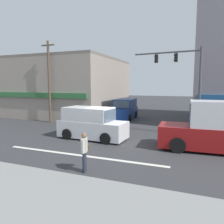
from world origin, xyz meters
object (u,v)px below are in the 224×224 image
van_crossing_rightbound (125,109)px  pedestrian_foreground_with_bag (85,150)px  van_approaching_near (91,124)px  box_truck_parked_curbside (216,129)px  utility_pole_near_left (49,81)px  traffic_light_mast (186,77)px

van_crossing_rightbound → pedestrian_foreground_with_bag: size_ratio=2.80×
van_approaching_near → box_truck_parked_curbside: bearing=-0.8°
utility_pole_near_left → traffic_light_mast: 12.37m
utility_pole_near_left → van_approaching_near: (6.60, -4.32, -2.98)m
box_truck_parked_curbside → pedestrian_foreground_with_bag: 7.37m
utility_pole_near_left → traffic_light_mast: size_ratio=1.24×
van_approaching_near → box_truck_parked_curbside: size_ratio=0.83×
traffic_light_mast → pedestrian_foreground_with_bag: bearing=-111.5°
van_approaching_near → van_crossing_rightbound: (-0.57, 9.07, 0.00)m
traffic_light_mast → van_crossing_rightbound: (-6.30, 5.59, -3.17)m
van_crossing_rightbound → pedestrian_foreground_with_bag: bearing=-78.6°
van_approaching_near → pedestrian_foreground_with_bag: 5.72m
box_truck_parked_curbside → pedestrian_foreground_with_bag: size_ratio=3.41×
van_approaching_near → pedestrian_foreground_with_bag: size_ratio=2.82×
traffic_light_mast → van_approaching_near: size_ratio=1.32×
utility_pole_near_left → traffic_light_mast: (12.34, -0.84, 0.19)m
utility_pole_near_left → box_truck_parked_curbside: (14.20, -4.42, -2.74)m
traffic_light_mast → van_crossing_rightbound: 9.00m
box_truck_parked_curbside → utility_pole_near_left: bearing=162.7°
utility_pole_near_left → pedestrian_foreground_with_bag: utility_pole_near_left is taller
van_approaching_near → pedestrian_foreground_with_bag: bearing=-66.2°
pedestrian_foreground_with_bag → van_crossing_rightbound: bearing=101.4°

